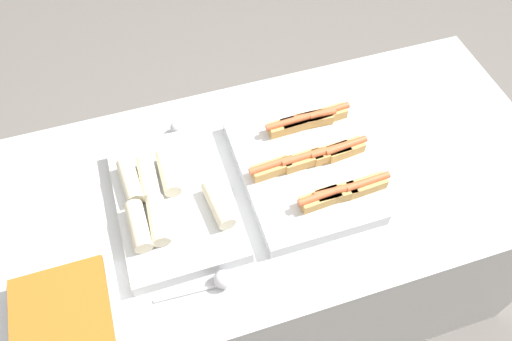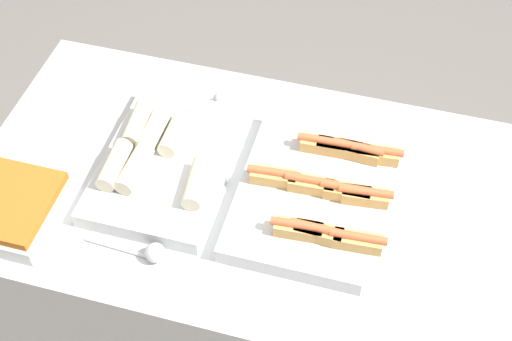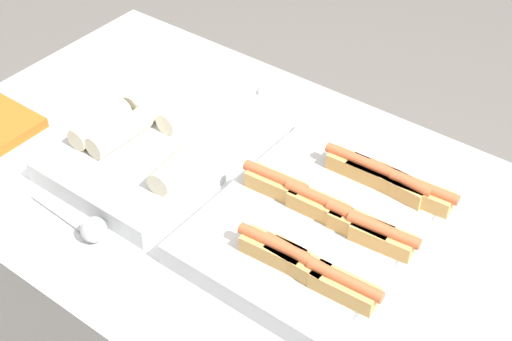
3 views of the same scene
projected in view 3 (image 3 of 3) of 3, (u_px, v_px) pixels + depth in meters
name	position (u px, v px, depth m)	size (l,w,h in m)	color
tray_hotdogs	(322.00, 219.00, 1.40)	(0.41, 0.51, 0.10)	silver
tray_wraps	(162.00, 139.00, 1.60)	(0.34, 0.50, 0.10)	silver
serving_spoon_near	(90.00, 228.00, 1.40)	(0.22, 0.05, 0.05)	silver
serving_spoon_far	(262.00, 96.00, 1.74)	(0.22, 0.05, 0.05)	silver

